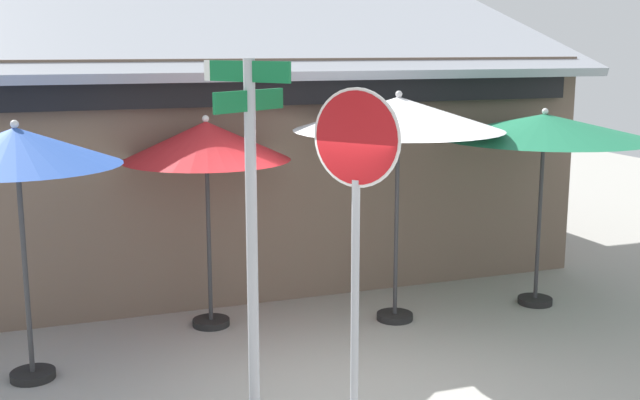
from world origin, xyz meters
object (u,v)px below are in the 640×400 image
Objects in this scene: street_sign_post at (251,222)px; patio_umbrella_crimson_center at (206,143)px; patio_umbrella_forest_green_far_right at (544,128)px; patio_umbrella_royal_blue_left at (16,150)px; patio_umbrella_ivory_right at (398,115)px; stop_sign at (356,193)px.

street_sign_post is 3.04m from patio_umbrella_crimson_center.
street_sign_post is 1.19× the size of patio_umbrella_forest_green_far_right.
street_sign_post reaches higher than patio_umbrella_royal_blue_left.
patio_umbrella_ivory_right is at bearing 44.89° from street_sign_post.
stop_sign is at bearing -38.04° from patio_umbrella_royal_blue_left.
stop_sign is at bearing -78.33° from patio_umbrella_crimson_center.
patio_umbrella_forest_green_far_right is (4.11, -0.65, 0.09)m from patio_umbrella_crimson_center.
stop_sign is at bearing -122.80° from patio_umbrella_ivory_right.
stop_sign is 3.02m from patio_umbrella_crimson_center.
stop_sign is 2.86m from patio_umbrella_ivory_right.
street_sign_post is at bearing -51.00° from patio_umbrella_royal_blue_left.
patio_umbrella_royal_blue_left is 6.13m from patio_umbrella_forest_green_far_right.
stop_sign is 1.07× the size of patio_umbrella_ivory_right.
street_sign_post is 0.93m from stop_sign.
patio_umbrella_royal_blue_left is at bearing -177.69° from patio_umbrella_forest_green_far_right.
patio_umbrella_crimson_center is (-0.61, 2.95, 0.11)m from stop_sign.
patio_umbrella_royal_blue_left is at bearing -175.50° from patio_umbrella_ivory_right.
stop_sign is (0.92, 0.06, 0.16)m from street_sign_post.
patio_umbrella_royal_blue_left is 1.03× the size of patio_umbrella_crimson_center.
street_sign_post reaches higher than patio_umbrella_ivory_right.
patio_umbrella_forest_green_far_right is at bearing -9.00° from patio_umbrella_crimson_center.
patio_umbrella_ivory_right is at bearing 57.20° from stop_sign.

